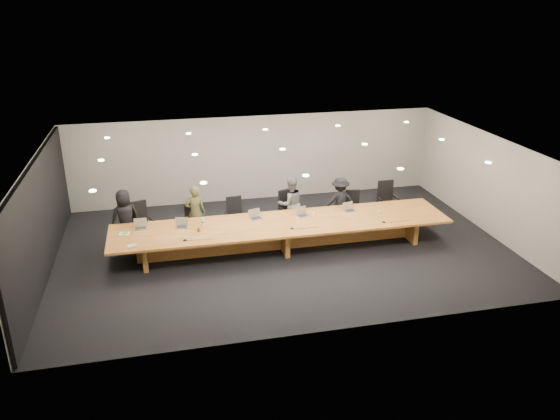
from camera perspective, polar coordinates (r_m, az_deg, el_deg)
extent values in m
plane|color=black|center=(14.81, 0.26, -4.02)|extent=(12.00, 12.00, 0.00)
cube|color=#B4AFA3|center=(17.98, -2.64, 5.44)|extent=(12.00, 0.02, 2.80)
cube|color=black|center=(14.24, -23.70, -1.01)|extent=(0.08, 7.84, 2.74)
cube|color=#945420|center=(14.52, 0.26, -1.45)|extent=(9.00, 1.80, 0.06)
cube|color=brown|center=(14.67, 0.26, -2.80)|extent=(7.65, 0.15, 0.69)
cube|color=brown|center=(14.36, -13.91, -4.04)|extent=(0.12, 1.26, 0.69)
cube|color=brown|center=(14.67, 0.26, -2.80)|extent=(0.12, 1.26, 0.69)
cube|color=brown|center=(15.81, 13.08, -1.53)|extent=(0.12, 1.26, 0.69)
imported|color=black|center=(15.31, -15.87, -0.79)|extent=(0.89, 0.71, 1.57)
imported|color=#3F3D22|center=(15.30, -8.85, -0.26)|extent=(0.60, 0.42, 1.55)
imported|color=#545456|center=(15.69, 1.11, 0.67)|extent=(0.85, 0.71, 1.60)
imported|color=black|center=(16.12, 6.27, 0.90)|extent=(0.96, 0.55, 1.48)
cylinder|color=silver|center=(14.40, -8.06, -1.27)|extent=(0.08, 0.08, 0.22)
cylinder|color=brown|center=(14.11, -8.49, -2.07)|extent=(0.10, 0.10, 0.10)
cone|color=silver|center=(15.02, 3.55, -0.38)|extent=(0.09, 0.09, 0.08)
cone|color=silver|center=(15.34, 10.29, -0.22)|extent=(0.07, 0.07, 0.08)
cube|color=white|center=(14.39, -15.97, -2.40)|extent=(0.28, 0.25, 0.01)
cube|color=green|center=(14.37, -15.91, -2.34)|extent=(0.17, 0.13, 0.02)
cube|color=#AEAEB3|center=(13.64, -15.19, -3.64)|extent=(0.25, 0.22, 0.03)
cone|color=black|center=(13.68, -9.91, -3.09)|extent=(0.13, 0.13, 0.03)
cone|color=black|center=(14.14, 1.26, -1.91)|extent=(0.13, 0.13, 0.03)
cone|color=black|center=(14.79, 10.80, -1.22)|extent=(0.12, 0.12, 0.03)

